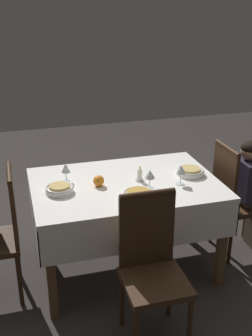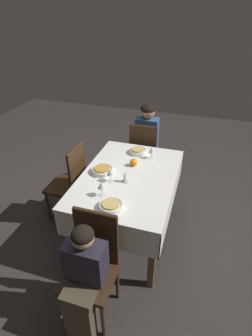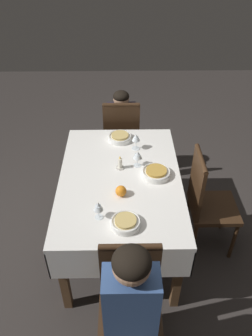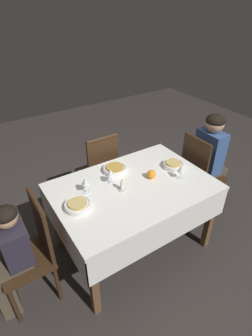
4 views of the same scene
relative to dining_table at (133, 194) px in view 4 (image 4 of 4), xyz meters
name	(u,v)px [view 4 (image 4 of 4)]	position (x,y,z in m)	size (l,w,h in m)	color
ground_plane	(132,244)	(0.00, 0.00, -0.67)	(8.00, 8.00, 0.00)	#332D2B
dining_table	(133,194)	(0.00, 0.00, 0.00)	(1.40, 0.95, 0.76)	white
chair_east	(199,172)	(0.93, 0.06, -0.14)	(0.39, 0.39, 0.98)	#382314
chair_west	(32,249)	(-0.93, 0.01, -0.14)	(0.39, 0.39, 0.98)	#382314
chair_north	(100,169)	(0.03, 0.71, -0.14)	(0.39, 0.39, 0.98)	#382314
person_adult_denim	(211,157)	(1.09, 0.06, 0.01)	(0.34, 0.30, 1.18)	#4C4233
person_child_dark	(9,257)	(-1.10, 0.01, -0.12)	(0.33, 0.30, 1.00)	#4C4233
bowl_east	(173,165)	(0.50, 0.04, 0.13)	(0.20, 0.20, 0.06)	white
wine_glass_east	(181,169)	(0.42, -0.14, 0.20)	(0.07, 0.07, 0.14)	white
bowl_west	(78,205)	(-0.53, 0.00, 0.13)	(0.21, 0.21, 0.06)	white
wine_glass_west	(86,182)	(-0.39, 0.14, 0.21)	(0.07, 0.07, 0.15)	white
bowl_north	(115,169)	(-0.02, 0.28, 0.13)	(0.23, 0.23, 0.06)	white
wine_glass_north	(111,173)	(-0.14, 0.14, 0.20)	(0.08, 0.08, 0.14)	white
candle_centerpiece	(122,186)	(-0.11, 0.00, 0.14)	(0.06, 0.06, 0.12)	beige
orange_fruit	(151,174)	(0.20, 0.01, 0.14)	(0.08, 0.08, 0.08)	orange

